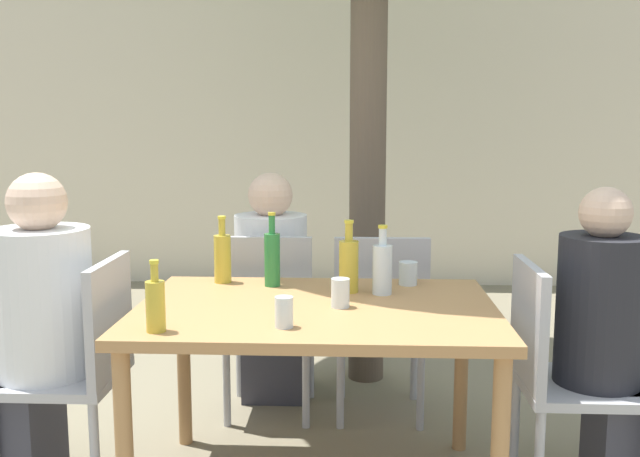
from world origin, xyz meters
The scene contains 17 objects.
cafe_building_wall centered at (0.00, 3.74, 1.40)m, with size 10.00×0.08×2.80m.
dining_table_front centered at (0.00, 0.00, 0.68)m, with size 1.36×0.96×0.76m.
patio_chair_0 centered at (-0.91, 0.00, 0.53)m, with size 0.44×0.44×0.93m.
patio_chair_1 centered at (0.91, 0.00, 0.53)m, with size 0.44×0.44×0.93m.
patio_chair_2 centered at (-0.27, 0.71, 0.53)m, with size 0.44×0.44×0.93m.
patio_chair_3 centered at (0.27, 0.71, 0.53)m, with size 0.44×0.44×0.93m.
person_seated_0 centered at (-1.14, 0.00, 0.58)m, with size 0.59×0.38×1.26m.
person_seated_1 centered at (1.15, 0.00, 0.54)m, with size 0.56×0.32×1.22m.
person_seated_2 centered at (-0.27, 0.95, 0.54)m, with size 0.36×0.58×1.21m.
green_bottle_0 centered at (-0.20, 0.31, 0.88)m, with size 0.07×0.07×0.31m.
oil_cruet_1 centered at (0.12, 0.22, 0.88)m, with size 0.08×0.08×0.30m.
oil_cruet_2 centered at (-0.43, 0.37, 0.87)m, with size 0.07×0.07×0.29m.
water_bottle_3 centered at (0.26, 0.19, 0.87)m, with size 0.08×0.08×0.28m.
oil_cruet_4 centered at (-0.51, -0.37, 0.86)m, with size 0.06×0.06×0.24m.
drinking_glass_0 centered at (0.09, -0.02, 0.82)m, with size 0.07×0.07×0.11m.
drinking_glass_1 centered at (-0.09, -0.30, 0.82)m, with size 0.06×0.06×0.11m.
drinking_glass_2 centered at (0.37, 0.36, 0.81)m, with size 0.08×0.08×0.10m.
Camera 1 is at (0.14, -2.63, 1.45)m, focal length 40.00 mm.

